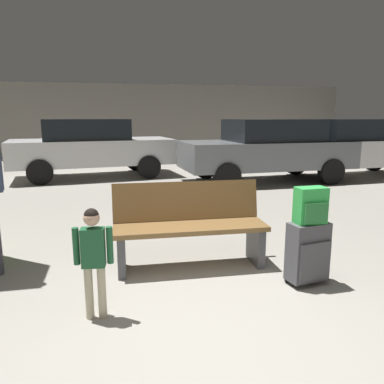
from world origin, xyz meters
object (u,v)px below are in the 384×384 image
(bench, at_px, (189,225))
(parked_car_side, at_px, (356,146))
(parked_car_near, at_px, (268,149))
(suitcase, at_px, (308,252))
(child, at_px, (93,252))
(backpack_bright, at_px, (311,206))
(parked_car_far, at_px, (91,146))

(bench, bearing_deg, parked_car_side, 42.24)
(bench, xyz_separation_m, parked_car_near, (2.96, 4.83, 0.36))
(suitcase, height_order, child, child)
(backpack_bright, xyz_separation_m, parked_car_far, (-2.28, 7.15, 0.03))
(parked_car_near, bearing_deg, bench, -121.50)
(parked_car_side, xyz_separation_m, parked_car_near, (-2.54, -0.16, 0.00))
(parked_car_near, bearing_deg, parked_car_side, 3.67)
(bench, bearing_deg, parked_car_far, 101.26)
(parked_car_far, bearing_deg, child, -87.42)
(parked_car_side, height_order, parked_car_near, same)
(backpack_bright, bearing_deg, bench, 144.84)
(bench, height_order, parked_car_far, parked_car_far)
(child, distance_m, parked_car_near, 6.96)
(bench, relative_size, parked_car_far, 0.38)
(suitcase, height_order, backpack_bright, backpack_bright)
(backpack_bright, xyz_separation_m, parked_car_side, (4.50, 5.70, 0.03))
(backpack_bright, relative_size, child, 0.38)
(bench, bearing_deg, backpack_bright, -35.16)
(suitcase, distance_m, parked_car_far, 7.52)
(parked_car_side, relative_size, parked_car_near, 1.00)
(bench, distance_m, backpack_bright, 1.27)
(backpack_bright, relative_size, parked_car_side, 0.08)
(bench, height_order, parked_car_near, parked_car_near)
(parked_car_far, bearing_deg, suitcase, -72.27)
(child, bearing_deg, bench, 43.92)
(suitcase, distance_m, backpack_bright, 0.45)
(suitcase, distance_m, child, 1.98)
(backpack_bright, bearing_deg, parked_car_far, 107.72)
(child, distance_m, parked_car_side, 8.76)
(bench, distance_m, suitcase, 1.23)
(parked_car_side, relative_size, parked_car_far, 0.98)
(bench, bearing_deg, suitcase, -35.11)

